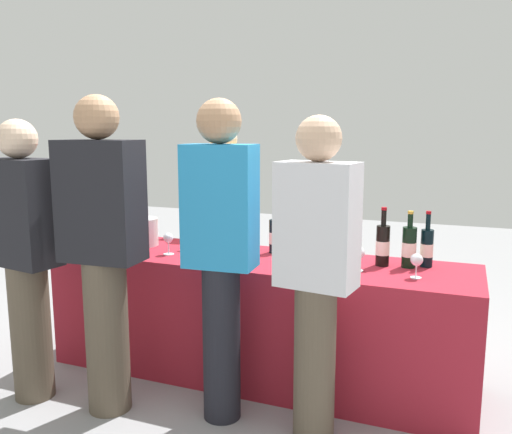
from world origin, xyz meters
The scene contains 19 objects.
ground_plane centered at (0.00, 0.00, 0.00)m, with size 12.00×12.00×0.00m, color gray.
tasting_table centered at (0.00, 0.00, 0.37)m, with size 2.57×0.66×0.75m, color maroon.
wine_bottle_0 centered at (-0.45, 0.15, 0.86)m, with size 0.08×0.08×0.32m.
wine_bottle_1 centered at (0.06, 0.17, 0.86)m, with size 0.08×0.08×0.30m.
wine_bottle_2 centered at (0.23, 0.11, 0.87)m, with size 0.07×0.07×0.34m.
wine_bottle_3 centered at (0.46, 0.07, 0.86)m, with size 0.07×0.07×0.30m.
wine_bottle_4 centered at (0.74, 0.09, 0.87)m, with size 0.08×0.08×0.34m.
wine_bottle_5 centered at (0.88, 0.11, 0.86)m, with size 0.08×0.08×0.32m.
wine_bottle_6 centered at (0.97, 0.16, 0.86)m, with size 0.07×0.07×0.32m.
wine_glass_0 centered at (-0.54, -0.12, 0.84)m, with size 0.07×0.07×0.14m.
wine_glass_1 centered at (-0.07, -0.15, 0.84)m, with size 0.07×0.07×0.14m.
wine_glass_2 centered at (0.63, -0.08, 0.84)m, with size 0.07×0.07×0.14m.
wine_glass_3 centered at (0.94, -0.10, 0.84)m, with size 0.06×0.06×0.13m.
ice_bucket centered at (-0.84, 0.05, 0.84)m, with size 0.22×0.22×0.18m, color silver.
server_pouring centered at (-0.51, 0.65, 0.83)m, with size 0.41×0.23×1.55m.
guest_0 centered at (-1.08, -0.73, 0.85)m, with size 0.42×0.28×1.57m.
guest_1 centered at (-0.59, -0.68, 0.91)m, with size 0.43×0.26×1.69m.
guest_2 centered at (0.02, -0.53, 0.92)m, with size 0.37×0.22×1.66m.
guest_3 centered at (0.52, -0.55, 0.86)m, with size 0.39×0.25×1.58m.
Camera 1 is at (1.15, -2.89, 1.51)m, focal length 37.11 mm.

